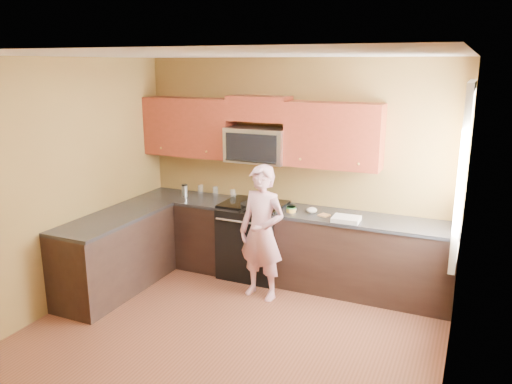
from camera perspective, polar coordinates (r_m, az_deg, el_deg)
The scene contains 27 objects.
floor at distance 5.07m, azimuth -4.12°, elevation -16.96°, with size 4.00×4.00×0.00m, color brown.
ceiling at distance 4.33m, azimuth -4.78°, elevation 15.23°, with size 4.00×4.00×0.00m, color white.
wall_back at distance 6.29m, azimuth 4.27°, elevation 2.59°, with size 4.00×4.00×0.00m, color brown.
wall_front at distance 3.03m, azimuth -23.09°, elevation -11.90°, with size 4.00×4.00×0.00m, color brown.
wall_left at distance 5.72m, azimuth -22.34°, elevation 0.33°, with size 4.00×4.00×0.00m, color brown.
wall_right at distance 4.01m, azimuth 21.73°, elevation -5.35°, with size 4.00×4.00×0.00m, color brown.
cabinet_back_run at distance 6.27m, azimuth 3.18°, elevation -6.09°, with size 4.00×0.60×0.88m, color black.
cabinet_left_run at distance 6.20m, azimuth -15.60°, elevation -6.88°, with size 0.60×1.60×0.88m, color black.
countertop_back at distance 6.12m, azimuth 3.20°, elevation -2.08°, with size 4.00×0.62×0.04m, color black.
countertop_left at distance 6.04m, azimuth -15.82°, elevation -2.83°, with size 0.62×1.60×0.04m, color black.
stove at distance 6.38m, azimuth -0.27°, elevation -5.36°, with size 0.76×0.65×0.95m, color black, non-canonical shape.
microwave at distance 6.23m, azimuth 0.20°, elevation 3.46°, with size 0.76×0.40×0.42m, color silver, non-canonical shape.
upper_cab_left at distance 6.72m, azimuth -7.44°, elevation 4.14°, with size 1.22×0.33×0.75m, color maroon, non-canonical shape.
upper_cab_right at distance 5.96m, azimuth 8.64°, elevation 2.78°, with size 1.12×0.33×0.75m, color maroon, non-canonical shape.
upper_cab_over_mw at distance 6.18m, azimuth 0.34°, elevation 9.45°, with size 0.76×0.33×0.30m, color maroon.
window at distance 5.09m, azimuth 22.52°, elevation 2.16°, with size 0.06×1.06×1.66m, color white, non-canonical shape.
woman at distance 5.70m, azimuth 0.67°, elevation -4.63°, with size 0.57×0.37×1.55m, color pink.
frying_pan at distance 6.01m, azimuth -0.38°, elevation -1.88°, with size 0.29×0.51×0.07m, color black, non-canonical shape.
butter_tub at distance 5.98m, azimuth 3.99°, elevation -2.27°, with size 0.11×0.11×0.08m, color gold, non-canonical shape.
toast_slice at distance 5.88m, azimuth 7.73°, elevation -2.61°, with size 0.11×0.11×0.01m, color #B27F47.
napkin_a at distance 6.00m, azimuth 4.10°, elevation -1.93°, with size 0.11×0.12×0.06m, color silver.
napkin_b at distance 5.96m, azimuth 6.34°, elevation -2.06°, with size 0.12×0.13×0.07m, color silver.
dish_towel at distance 5.71m, azimuth 10.18°, elevation -3.03°, with size 0.30×0.24×0.05m, color white.
travel_mug at distance 6.72m, azimuth -8.05°, elevation -0.53°, with size 0.08×0.08×0.17m, color silver, non-canonical shape.
glass_a at distance 6.71m, azimuth -4.63°, elevation 0.09°, with size 0.07×0.07×0.12m, color silver.
glass_b at distance 6.83m, azimuth -6.30°, elevation 0.30°, with size 0.07×0.07×0.12m, color silver.
glass_c at distance 6.54m, azimuth -2.64°, elevation -0.25°, with size 0.07×0.07×0.12m, color silver.
Camera 1 is at (2.08, -3.80, 2.64)m, focal length 35.33 mm.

